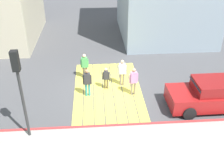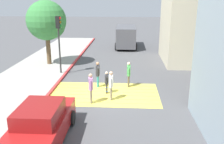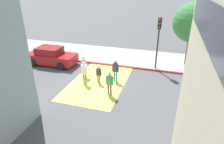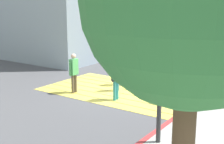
{
  "view_description": "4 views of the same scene",
  "coord_description": "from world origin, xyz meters",
  "px_view_note": "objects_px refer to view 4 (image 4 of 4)",
  "views": [
    {
      "loc": [
        -12.94,
        0.72,
        8.43
      ],
      "look_at": [
        -0.16,
        -0.24,
        1.25
      ],
      "focal_mm": 42.94,
      "sensor_mm": 36.0,
      "label": 1
    },
    {
      "loc": [
        1.29,
        -13.68,
        5.51
      ],
      "look_at": [
        0.42,
        0.41,
        1.24
      ],
      "focal_mm": 39.75,
      "sensor_mm": 36.0,
      "label": 2
    },
    {
      "loc": [
        11.63,
        4.61,
        6.61
      ],
      "look_at": [
        -0.14,
        0.99,
        0.9
      ],
      "focal_mm": 30.91,
      "sensor_mm": 36.0,
      "label": 3
    },
    {
      "loc": [
        -6.9,
        10.56,
        3.66
      ],
      "look_at": [
        0.59,
        -0.21,
        0.71
      ],
      "focal_mm": 50.09,
      "sensor_mm": 36.0,
      "label": 4
    }
  ],
  "objects_px": {
    "street_tree": "(185,4)",
    "pedestrian_adult_trailing": "(116,76)",
    "car_parked_near_curb": "(209,60)",
    "pedestrian_adult_lead": "(123,64)",
    "pedestrian_child_with_racket": "(117,73)",
    "pedestrian_teen_behind": "(74,70)",
    "pedestrian_adult_side": "(149,65)",
    "traffic_light_corner": "(161,29)"
  },
  "relations": [
    {
      "from": "traffic_light_corner",
      "to": "pedestrian_child_with_racket",
      "type": "relative_size",
      "value": 3.12
    },
    {
      "from": "traffic_light_corner",
      "to": "pedestrian_adult_side",
      "type": "height_order",
      "value": "traffic_light_corner"
    },
    {
      "from": "pedestrian_adult_side",
      "to": "pedestrian_teen_behind",
      "type": "height_order",
      "value": "pedestrian_adult_side"
    },
    {
      "from": "pedestrian_child_with_racket",
      "to": "traffic_light_corner",
      "type": "bearing_deg",
      "value": 135.41
    },
    {
      "from": "car_parked_near_curb",
      "to": "street_tree",
      "type": "xyz_separation_m",
      "value": [
        -3.13,
        11.33,
        2.9
      ]
    },
    {
      "from": "traffic_light_corner",
      "to": "pedestrian_adult_lead",
      "type": "relative_size",
      "value": 2.57
    },
    {
      "from": "traffic_light_corner",
      "to": "pedestrian_adult_side",
      "type": "xyz_separation_m",
      "value": [
        2.98,
        -5.1,
        -2.07
      ]
    },
    {
      "from": "street_tree",
      "to": "pedestrian_adult_side",
      "type": "height_order",
      "value": "street_tree"
    },
    {
      "from": "street_tree",
      "to": "pedestrian_teen_behind",
      "type": "distance_m",
      "value": 8.59
    },
    {
      "from": "street_tree",
      "to": "pedestrian_adult_lead",
      "type": "relative_size",
      "value": 3.23
    },
    {
      "from": "pedestrian_teen_behind",
      "to": "pedestrian_child_with_racket",
      "type": "xyz_separation_m",
      "value": [
        -1.3,
        -1.23,
        -0.19
      ]
    },
    {
      "from": "pedestrian_teen_behind",
      "to": "pedestrian_adult_side",
      "type": "bearing_deg",
      "value": -127.03
    },
    {
      "from": "pedestrian_child_with_racket",
      "to": "pedestrian_adult_lead",
      "type": "bearing_deg",
      "value": -70.92
    },
    {
      "from": "pedestrian_teen_behind",
      "to": "pedestrian_adult_trailing",
      "type": "bearing_deg",
      "value": -174.84
    },
    {
      "from": "pedestrian_adult_lead",
      "to": "pedestrian_adult_trailing",
      "type": "height_order",
      "value": "pedestrian_adult_trailing"
    },
    {
      "from": "street_tree",
      "to": "pedestrian_adult_lead",
      "type": "bearing_deg",
      "value": -51.57
    },
    {
      "from": "traffic_light_corner",
      "to": "pedestrian_adult_side",
      "type": "distance_m",
      "value": 6.26
    },
    {
      "from": "street_tree",
      "to": "pedestrian_child_with_racket",
      "type": "xyz_separation_m",
      "value": [
        5.26,
        -6.09,
        -2.86
      ]
    },
    {
      "from": "street_tree",
      "to": "pedestrian_adult_trailing",
      "type": "distance_m",
      "value": 7.33
    },
    {
      "from": "traffic_light_corner",
      "to": "pedestrian_teen_behind",
      "type": "relative_size",
      "value": 2.59
    },
    {
      "from": "pedestrian_teen_behind",
      "to": "car_parked_near_curb",
      "type": "bearing_deg",
      "value": -117.91
    },
    {
      "from": "pedestrian_teen_behind",
      "to": "street_tree",
      "type": "bearing_deg",
      "value": 143.44
    },
    {
      "from": "traffic_light_corner",
      "to": "pedestrian_adult_trailing",
      "type": "xyz_separation_m",
      "value": [
        3.06,
        -2.59,
        -2.07
      ]
    },
    {
      "from": "car_parked_near_curb",
      "to": "pedestrian_teen_behind",
      "type": "relative_size",
      "value": 2.63
    },
    {
      "from": "car_parked_near_curb",
      "to": "pedestrian_adult_trailing",
      "type": "height_order",
      "value": "pedestrian_adult_trailing"
    },
    {
      "from": "street_tree",
      "to": "pedestrian_adult_trailing",
      "type": "bearing_deg",
      "value": -47.53
    },
    {
      "from": "pedestrian_child_with_racket",
      "to": "car_parked_near_curb",
      "type": "bearing_deg",
      "value": -112.09
    },
    {
      "from": "street_tree",
      "to": "pedestrian_adult_side",
      "type": "distance_m",
      "value": 9.2
    },
    {
      "from": "pedestrian_adult_trailing",
      "to": "pedestrian_teen_behind",
      "type": "relative_size",
      "value": 1.01
    },
    {
      "from": "pedestrian_adult_side",
      "to": "pedestrian_teen_behind",
      "type": "relative_size",
      "value": 1.02
    },
    {
      "from": "pedestrian_adult_side",
      "to": "pedestrian_teen_behind",
      "type": "distance_m",
      "value": 3.36
    },
    {
      "from": "car_parked_near_curb",
      "to": "pedestrian_adult_side",
      "type": "bearing_deg",
      "value": 69.68
    },
    {
      "from": "pedestrian_adult_side",
      "to": "traffic_light_corner",
      "type": "bearing_deg",
      "value": 120.28
    },
    {
      "from": "car_parked_near_curb",
      "to": "pedestrian_child_with_racket",
      "type": "height_order",
      "value": "car_parked_near_curb"
    },
    {
      "from": "car_parked_near_curb",
      "to": "pedestrian_adult_lead",
      "type": "xyz_separation_m",
      "value": [
        2.45,
        4.29,
        0.23
      ]
    },
    {
      "from": "car_parked_near_curb",
      "to": "pedestrian_adult_trailing",
      "type": "bearing_deg",
      "value": 76.77
    },
    {
      "from": "traffic_light_corner",
      "to": "street_tree",
      "type": "height_order",
      "value": "street_tree"
    },
    {
      "from": "traffic_light_corner",
      "to": "pedestrian_adult_lead",
      "type": "distance_m",
      "value": 6.45
    },
    {
      "from": "car_parked_near_curb",
      "to": "pedestrian_adult_lead",
      "type": "relative_size",
      "value": 2.62
    },
    {
      "from": "pedestrian_adult_lead",
      "to": "pedestrian_teen_behind",
      "type": "bearing_deg",
      "value": 65.87
    },
    {
      "from": "pedestrian_adult_lead",
      "to": "pedestrian_child_with_racket",
      "type": "height_order",
      "value": "pedestrian_adult_lead"
    },
    {
      "from": "car_parked_near_curb",
      "to": "street_tree",
      "type": "relative_size",
      "value": 0.81
    }
  ]
}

